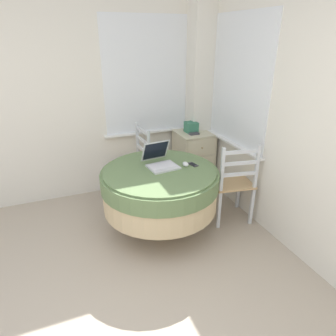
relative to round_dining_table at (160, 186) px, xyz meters
The scene contains 10 objects.
corner_room_shell 0.78m from the round_dining_table, 50.99° to the left, with size 4.39×4.49×2.55m.
round_dining_table is the anchor object (origin of this frame).
laptop 0.26m from the round_dining_table, 66.10° to the left, with size 0.33×0.38×0.24m.
computer_mouse 0.35m from the round_dining_table, ahead, with size 0.06×0.09×0.04m.
cell_phone 0.41m from the round_dining_table, ahead, with size 0.08×0.13×0.01m.
dining_chair_near_back_window 0.84m from the round_dining_table, 93.42° to the left, with size 0.44×0.47×0.94m.
dining_chair_near_right_window 0.83m from the round_dining_table, ahead, with size 0.50×0.48×0.94m.
corner_cabinet 1.22m from the round_dining_table, 47.17° to the left, with size 0.47×0.51×0.78m.
storage_box 1.22m from the round_dining_table, 48.85° to the left, with size 0.15×0.15×0.14m.
book_on_cabinet 1.18m from the round_dining_table, 48.30° to the left, with size 0.13×0.23×0.02m.
Camera 1 is at (0.11, -1.11, 1.97)m, focal length 32.00 mm.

